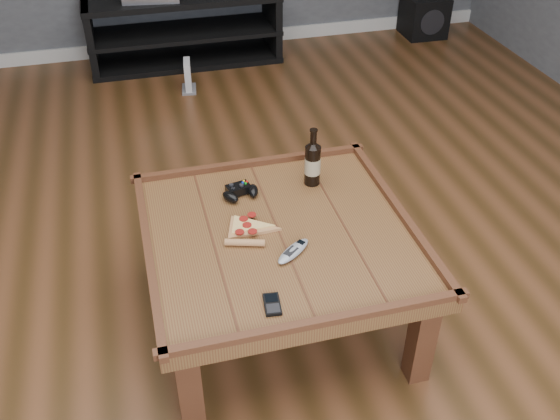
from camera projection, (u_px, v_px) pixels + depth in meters
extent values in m
plane|color=#3F2812|center=(279.00, 317.00, 2.60)|extent=(6.00, 6.00, 0.00)
cube|color=silver|center=(182.00, 43.00, 4.90)|extent=(5.00, 0.02, 0.10)
cube|color=#562E18|center=(279.00, 239.00, 2.35)|extent=(1.00, 1.00, 0.06)
cube|color=#3B2010|center=(190.00, 388.00, 2.07)|extent=(0.08, 0.08, 0.39)
cube|color=#3B2010|center=(421.00, 339.00, 2.25)|extent=(0.08, 0.08, 0.39)
cube|color=#3B2010|center=(162.00, 236.00, 2.73)|extent=(0.08, 0.08, 0.39)
cube|color=#3B2010|center=(343.00, 207.00, 2.90)|extent=(0.08, 0.08, 0.39)
cube|color=#3B2010|center=(251.00, 163.00, 2.71)|extent=(1.03, 0.03, 0.03)
cube|color=#3B2010|center=(319.00, 322.00, 1.95)|extent=(1.03, 0.03, 0.03)
cube|color=#3B2010|center=(399.00, 210.00, 2.43)|extent=(0.03, 1.03, 0.03)
cube|color=#3B2010|center=(148.00, 251.00, 2.23)|extent=(0.03, 1.03, 0.03)
cube|color=black|center=(184.00, 32.00, 4.60)|extent=(1.40, 0.45, 0.03)
cube|color=black|center=(187.00, 59.00, 4.73)|extent=(1.40, 0.45, 0.04)
cube|color=black|center=(91.00, 38.00, 4.45)|extent=(0.05, 0.44, 0.50)
cube|color=black|center=(272.00, 21.00, 4.73)|extent=(0.05, 0.44, 0.50)
cylinder|color=black|center=(312.00, 165.00, 2.55)|extent=(0.07, 0.07, 0.17)
cone|color=black|center=(313.00, 144.00, 2.49)|extent=(0.06, 0.06, 0.03)
cylinder|color=black|center=(313.00, 137.00, 2.47)|extent=(0.03, 0.03, 0.06)
cylinder|color=black|center=(314.00, 130.00, 2.45)|extent=(0.03, 0.03, 0.01)
cylinder|color=tan|center=(312.00, 165.00, 2.55)|extent=(0.07, 0.07, 0.07)
cube|color=black|center=(238.00, 189.00, 2.53)|extent=(0.11, 0.08, 0.03)
ellipsoid|color=black|center=(230.00, 197.00, 2.49)|extent=(0.08, 0.09, 0.04)
ellipsoid|color=black|center=(253.00, 191.00, 2.52)|extent=(0.06, 0.09, 0.04)
cylinder|color=black|center=(231.00, 185.00, 2.51)|extent=(0.02, 0.02, 0.01)
cylinder|color=black|center=(241.00, 185.00, 2.51)|extent=(0.02, 0.02, 0.01)
cylinder|color=yellow|center=(244.00, 181.00, 2.54)|extent=(0.01, 0.01, 0.01)
cylinder|color=red|center=(247.00, 182.00, 2.54)|extent=(0.01, 0.01, 0.01)
cylinder|color=#0C33CC|center=(243.00, 183.00, 2.53)|extent=(0.01, 0.01, 0.01)
cylinder|color=#0C9919|center=(246.00, 183.00, 2.53)|extent=(0.01, 0.01, 0.01)
cylinder|color=tan|center=(245.00, 243.00, 2.27)|extent=(0.15, 0.07, 0.03)
cylinder|color=maroon|center=(240.00, 232.00, 2.31)|extent=(0.03, 0.03, 0.00)
cylinder|color=maroon|center=(253.00, 231.00, 2.31)|extent=(0.03, 0.03, 0.00)
cylinder|color=maroon|center=(247.00, 225.00, 2.34)|extent=(0.03, 0.03, 0.00)
cylinder|color=maroon|center=(244.00, 219.00, 2.37)|extent=(0.03, 0.03, 0.00)
cylinder|color=maroon|center=(252.00, 215.00, 2.39)|extent=(0.03, 0.03, 0.00)
cube|color=black|center=(272.00, 304.00, 2.02)|extent=(0.06, 0.10, 0.01)
cube|color=black|center=(271.00, 298.00, 2.04)|extent=(0.04, 0.04, 0.00)
cube|color=black|center=(273.00, 308.00, 2.00)|extent=(0.05, 0.05, 0.00)
ellipsoid|color=#90959C|center=(293.00, 251.00, 2.23)|extent=(0.17, 0.15, 0.02)
cube|color=black|center=(301.00, 242.00, 2.25)|extent=(0.03, 0.03, 0.00)
cube|color=black|center=(291.00, 251.00, 2.21)|extent=(0.06, 0.06, 0.00)
cube|color=black|center=(424.00, 16.00, 5.09)|extent=(0.32, 0.32, 0.32)
cylinder|color=black|center=(432.00, 22.00, 4.97)|extent=(0.20, 0.01, 0.20)
cube|color=gray|center=(189.00, 89.00, 4.33)|extent=(0.12, 0.18, 0.02)
cube|color=silver|center=(188.00, 75.00, 4.27)|extent=(0.06, 0.16, 0.20)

